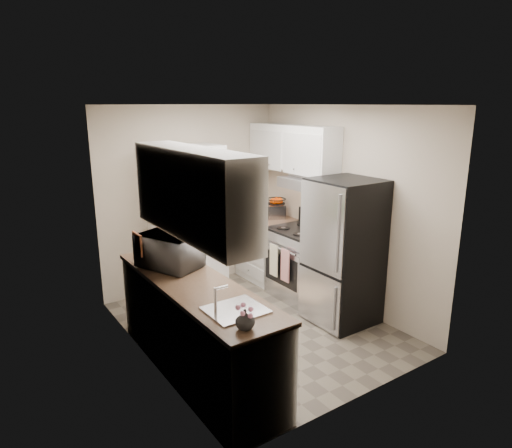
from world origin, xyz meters
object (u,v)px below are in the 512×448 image
Objects in this scene: pantry_cabinet at (188,222)px; refrigerator at (344,252)px; microwave at (170,251)px; toaster_oven at (274,210)px; electric_range at (301,262)px; wine_bottle at (147,249)px.

refrigerator is at bearing -56.54° from pantry_cabinet.
toaster_oven is (2.09, 1.08, -0.07)m from microwave.
electric_range is at bearing -38.22° from pantry_cabinet.
wine_bottle is 0.83× the size of toaster_oven.
pantry_cabinet reaches higher than microwave.
toaster_oven is (0.15, 1.57, 0.17)m from refrigerator.
pantry_cabinet reaches higher than wine_bottle.
pantry_cabinet is 1.47m from microwave.
pantry_cabinet is at bearing 123.46° from refrigerator.
pantry_cabinet is at bearing 141.78° from electric_range.
wine_bottle is at bearing -178.51° from electric_range.
wine_bottle is 2.38m from toaster_oven.
microwave is at bearing -122.83° from pantry_cabinet.
wine_bottle is (-0.14, 0.26, -0.03)m from microwave.
wine_bottle is at bearing -133.81° from pantry_cabinet.
wine_bottle is (-2.08, 0.75, 0.21)m from refrigerator.
pantry_cabinet is 2.07m from refrigerator.
pantry_cabinet is at bearing -163.35° from toaster_oven.
wine_bottle reaches higher than electric_range.
toaster_oven is at bearing 81.43° from electric_range.
toaster_oven is at bearing 20.19° from wine_bottle.
pantry_cabinet is 7.08× the size of wine_bottle.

